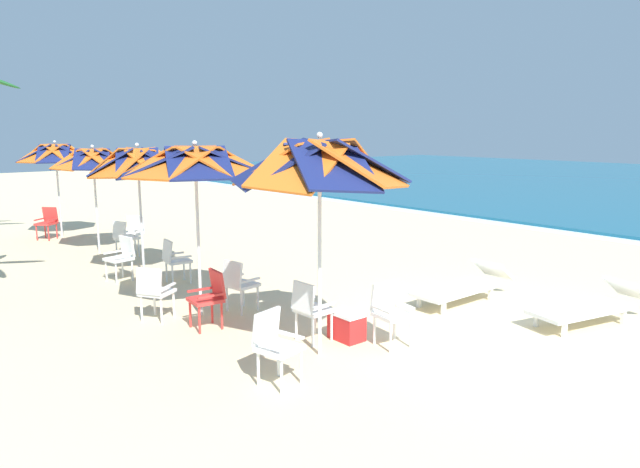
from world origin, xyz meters
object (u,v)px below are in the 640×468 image
Objects in this scene: beach_umbrella_2 at (138,164)px; plastic_chair_8 at (125,236)px; plastic_chair_0 at (310,307)px; beach_umbrella_0 at (320,165)px; plastic_chair_5 at (239,282)px; plastic_chair_9 at (133,231)px; beach_umbrella_4 at (56,154)px; plastic_chair_2 at (390,310)px; plastic_chair_10 at (48,221)px; beach_umbrella_3 at (93,160)px; plastic_chair_7 at (174,258)px; plastic_chair_1 at (275,343)px; plastic_chair_4 at (210,295)px; plastic_chair_3 at (154,290)px; cooler_box at (347,326)px; plastic_chair_6 at (122,256)px; beach_umbrella_1 at (195,163)px; sun_lounger_0 at (590,305)px; sun_lounger_1 at (464,286)px.

beach_umbrella_2 is 2.66m from plastic_chair_8.
beach_umbrella_0 is at bearing -24.54° from plastic_chair_0.
plastic_chair_5 is 1.00× the size of plastic_chair_9.
plastic_chair_9 is (-7.97, 0.69, -1.99)m from beach_umbrella_0.
plastic_chair_0 is 10.80m from beach_umbrella_4.
plastic_chair_0 is at bearing -135.72° from plastic_chair_2.
plastic_chair_0 and plastic_chair_10 have the same top height.
beach_umbrella_3 is at bearing 9.45° from plastic_chair_10.
plastic_chair_1 is at bearing -12.43° from plastic_chair_7.
plastic_chair_4 is at bearing -14.91° from plastic_chair_7.
plastic_chair_3 is 3.05m from cooler_box.
plastic_chair_6 is at bearing -0.85° from plastic_chair_10.
beach_umbrella_0 reaches higher than beach_umbrella_4.
plastic_chair_2 is 0.68m from cooler_box.
beach_umbrella_1 is 6.41m from sun_lounger_0.
plastic_chair_10 is at bearing -179.66° from beach_umbrella_1.
plastic_chair_2 and plastic_chair_9 have the same top height.
plastic_chair_5 is at bearing 12.46° from plastic_chair_6.
plastic_chair_4 reaches higher than cooler_box.
beach_umbrella_3 is 1.91m from plastic_chair_9.
plastic_chair_4 is at bearing -4.91° from beach_umbrella_3.
cooler_box is at bearing 6.96° from plastic_chair_7.
plastic_chair_3 is 0.33× the size of beach_umbrella_4.
beach_umbrella_3 is at bearing 169.36° from plastic_chair_3.
plastic_chair_0 is at bearing 30.28° from plastic_chair_3.
beach_umbrella_0 is at bearing 5.83° from plastic_chair_6.
sun_lounger_0 is at bearing 44.52° from plastic_chair_5.
sun_lounger_1 is (8.05, 3.46, -1.95)m from beach_umbrella_3.
beach_umbrella_4 is (-3.70, -0.37, 1.78)m from plastic_chair_8.
beach_umbrella_3 is (-3.79, -0.15, 1.73)m from plastic_chair_7.
beach_umbrella_4 reaches higher than plastic_chair_5.
plastic_chair_0 and plastic_chair_5 have the same top height.
plastic_chair_6 and plastic_chair_7 have the same top height.
beach_umbrella_1 reaches higher than plastic_chair_4.
plastic_chair_10 is (-8.53, -0.05, -1.93)m from beach_umbrella_1.
plastic_chair_9 is at bearing 14.17° from beach_umbrella_4.
beach_umbrella_0 is at bearing 17.32° from plastic_chair_4.
plastic_chair_8 is at bearing 171.10° from plastic_chair_1.
plastic_chair_3 is at bearing -144.98° from cooler_box.
plastic_chair_10 reaches higher than sun_lounger_0.
beach_umbrella_0 is 1.30× the size of sun_lounger_0.
plastic_chair_0 is 1.73× the size of cooler_box.
beach_umbrella_1 reaches higher than beach_umbrella_3.
cooler_box is (-1.86, -3.33, -0.08)m from sun_lounger_0.
plastic_chair_3 is 8.33m from plastic_chair_10.
beach_umbrella_0 reaches higher than sun_lounger_0.
beach_umbrella_3 is 8.98m from sun_lounger_1.
plastic_chair_1 is 0.40× the size of sun_lounger_1.
plastic_chair_6 is 0.33× the size of beach_umbrella_4.
plastic_chair_1 and plastic_chair_4 have the same top height.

